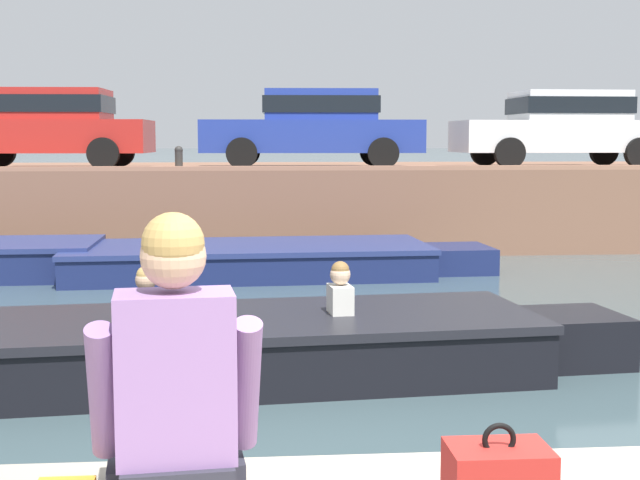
{
  "coord_description": "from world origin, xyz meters",
  "views": [
    {
      "loc": [
        -1.2,
        -3.22,
        2.17
      ],
      "look_at": [
        -0.57,
        4.52,
        1.28
      ],
      "focal_mm": 50.0,
      "sensor_mm": 36.0,
      "label": 1
    }
  ],
  "objects_px": {
    "person_seated_left": "(176,400)",
    "motorboat_passing": "(286,345)",
    "boat_moored_central_navy": "(266,260)",
    "car_leftmost_red": "(52,125)",
    "car_left_inner_blue": "(315,125)",
    "car_centre_white": "(563,125)",
    "mooring_bollard_mid": "(179,157)"
  },
  "relations": [
    {
      "from": "motorboat_passing",
      "to": "mooring_bollard_mid",
      "type": "height_order",
      "value": "mooring_bollard_mid"
    },
    {
      "from": "person_seated_left",
      "to": "motorboat_passing",
      "type": "bearing_deg",
      "value": 83.88
    },
    {
      "from": "mooring_bollard_mid",
      "to": "motorboat_passing",
      "type": "bearing_deg",
      "value": -79.35
    },
    {
      "from": "car_leftmost_red",
      "to": "boat_moored_central_navy",
      "type": "bearing_deg",
      "value": -43.14
    },
    {
      "from": "car_centre_white",
      "to": "mooring_bollard_mid",
      "type": "relative_size",
      "value": 9.7
    },
    {
      "from": "motorboat_passing",
      "to": "mooring_bollard_mid",
      "type": "relative_size",
      "value": 13.98
    },
    {
      "from": "boat_moored_central_navy",
      "to": "motorboat_passing",
      "type": "xyz_separation_m",
      "value": [
        0.05,
        -6.13,
        0.04
      ]
    },
    {
      "from": "car_leftmost_red",
      "to": "car_left_inner_blue",
      "type": "xyz_separation_m",
      "value": [
        5.18,
        -0.0,
        0.0
      ]
    },
    {
      "from": "car_centre_white",
      "to": "car_leftmost_red",
      "type": "bearing_deg",
      "value": -179.98
    },
    {
      "from": "car_centre_white",
      "to": "mooring_bollard_mid",
      "type": "height_order",
      "value": "car_centre_white"
    },
    {
      "from": "motorboat_passing",
      "to": "boat_moored_central_navy",
      "type": "bearing_deg",
      "value": 90.46
    },
    {
      "from": "boat_moored_central_navy",
      "to": "mooring_bollard_mid",
      "type": "relative_size",
      "value": 15.46
    },
    {
      "from": "boat_moored_central_navy",
      "to": "mooring_bollard_mid",
      "type": "height_order",
      "value": "mooring_bollard_mid"
    },
    {
      "from": "car_left_inner_blue",
      "to": "car_centre_white",
      "type": "bearing_deg",
      "value": 0.05
    },
    {
      "from": "motorboat_passing",
      "to": "car_leftmost_red",
      "type": "relative_size",
      "value": 1.56
    },
    {
      "from": "mooring_bollard_mid",
      "to": "car_left_inner_blue",
      "type": "bearing_deg",
      "value": 31.67
    },
    {
      "from": "car_left_inner_blue",
      "to": "mooring_bollard_mid",
      "type": "bearing_deg",
      "value": -148.33
    },
    {
      "from": "car_centre_white",
      "to": "motorboat_passing",
      "type": "bearing_deg",
      "value": -121.63
    },
    {
      "from": "boat_moored_central_navy",
      "to": "car_left_inner_blue",
      "type": "height_order",
      "value": "car_left_inner_blue"
    },
    {
      "from": "boat_moored_central_navy",
      "to": "person_seated_left",
      "type": "xyz_separation_m",
      "value": [
        -0.52,
        -11.4,
        1.11
      ]
    },
    {
      "from": "motorboat_passing",
      "to": "car_centre_white",
      "type": "height_order",
      "value": "car_centre_white"
    },
    {
      "from": "boat_moored_central_navy",
      "to": "car_leftmost_red",
      "type": "bearing_deg",
      "value": 136.86
    },
    {
      "from": "car_left_inner_blue",
      "to": "mooring_bollard_mid",
      "type": "distance_m",
      "value": 3.11
    },
    {
      "from": "boat_moored_central_navy",
      "to": "car_leftmost_red",
      "type": "relative_size",
      "value": 1.72
    },
    {
      "from": "car_leftmost_red",
      "to": "car_centre_white",
      "type": "distance_m",
      "value": 10.31
    },
    {
      "from": "person_seated_left",
      "to": "car_left_inner_blue",
      "type": "bearing_deg",
      "value": 84.06
    },
    {
      "from": "car_centre_white",
      "to": "mooring_bollard_mid",
      "type": "distance_m",
      "value": 7.92
    },
    {
      "from": "car_centre_white",
      "to": "person_seated_left",
      "type": "distance_m",
      "value": 16.7
    },
    {
      "from": "motorboat_passing",
      "to": "car_leftmost_red",
      "type": "xyz_separation_m",
      "value": [
        -4.16,
        9.98,
        2.15
      ]
    },
    {
      "from": "motorboat_passing",
      "to": "car_leftmost_red",
      "type": "bearing_deg",
      "value": 112.63
    },
    {
      "from": "car_leftmost_red",
      "to": "person_seated_left",
      "type": "relative_size",
      "value": 4.14
    },
    {
      "from": "boat_moored_central_navy",
      "to": "person_seated_left",
      "type": "bearing_deg",
      "value": -92.59
    }
  ]
}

